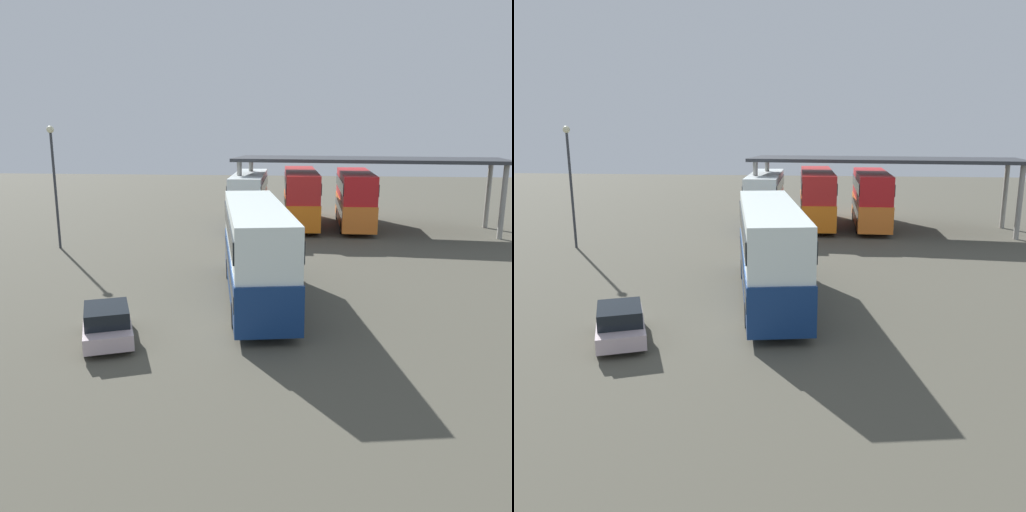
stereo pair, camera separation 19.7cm
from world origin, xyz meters
TOP-DOWN VIEW (x-y plane):
  - ground_plane at (0.00, 0.00)m, footprint 140.00×140.00m
  - double_decker_main at (0.07, 3.57)m, footprint 4.44×11.65m
  - parked_hatchback at (-4.82, -1.90)m, footprint 2.90×3.97m
  - double_decker_near_canopy at (-2.28, 22.59)m, footprint 2.77×10.62m
  - double_decker_mid_row at (1.77, 23.25)m, footprint 3.10×11.25m
  - double_decker_far_right at (6.02, 22.75)m, footprint 2.50×10.17m
  - depot_canopy at (6.72, 21.80)m, footprint 20.34×7.44m
  - lamppost_tall at (-13.63, 12.97)m, footprint 0.44×0.44m

SIDE VIEW (x-z plane):
  - ground_plane at x=0.00m, z-range 0.00..0.00m
  - parked_hatchback at x=-4.82m, z-range 0.00..1.35m
  - double_decker_near_canopy at x=-2.28m, z-range 0.20..4.33m
  - double_decker_main at x=0.07m, z-range 0.21..4.51m
  - double_decker_far_right at x=6.02m, z-range 0.20..4.52m
  - double_decker_mid_row at x=1.77m, z-range 0.21..4.55m
  - lamppost_tall at x=-13.63m, z-range 1.01..8.74m
  - depot_canopy at x=6.72m, z-range 2.35..7.76m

